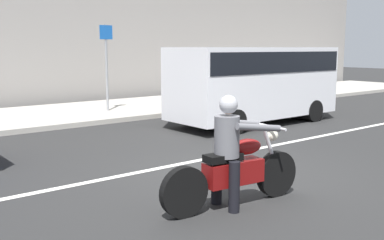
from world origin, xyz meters
name	(u,v)px	position (x,y,z in m)	size (l,w,h in m)	color
ground_plane	(222,172)	(0.00, 0.00, 0.00)	(80.00, 80.00, 0.00)	#272727
sidewalk_slab	(49,115)	(0.00, 8.00, 0.07)	(40.00, 4.40, 0.14)	#A8A399
lane_marking_stripe	(178,164)	(-0.27, 0.90, 0.00)	(18.00, 0.14, 0.01)	silver
motorcycle_with_rider_gray	(233,161)	(-1.03, -1.36, 0.63)	(2.26, 0.71, 1.54)	black
parked_van_white	(255,79)	(4.24, 3.28, 1.27)	(5.17, 1.96, 2.17)	silver
street_sign_post	(106,59)	(1.74, 7.40, 1.79)	(0.44, 0.08, 2.75)	gray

